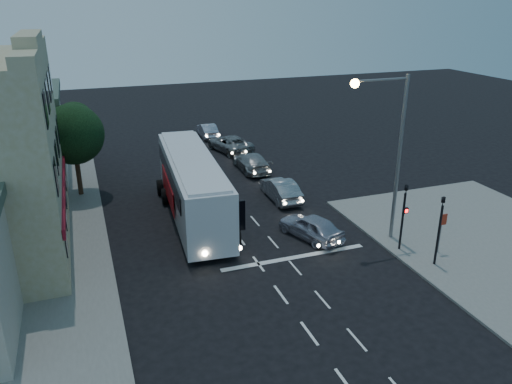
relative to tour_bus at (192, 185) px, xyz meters
name	(u,v)px	position (x,y,z in m)	size (l,w,h in m)	color
ground	(273,284)	(1.74, -8.90, -2.11)	(120.00, 120.00, 0.00)	black
road_markings	(272,249)	(3.02, -5.59, -2.10)	(8.00, 30.55, 0.01)	silver
tour_bus	(192,185)	(0.00, 0.00, 0.00)	(3.50, 12.85, 3.90)	silver
car_suv	(311,227)	(5.53, -5.10, -1.41)	(1.65, 4.10, 1.40)	#B0B0C0
car_sedan_a	(281,189)	(6.13, 0.82, -1.39)	(1.52, 4.36, 1.44)	#96969A
car_sedan_b	(251,162)	(6.28, 7.14, -1.41)	(1.97, 4.85, 1.41)	#969696
car_sedan_c	(230,143)	(6.23, 12.77, -1.40)	(2.35, 5.09, 1.42)	gray
car_extra	(207,130)	(5.60, 18.13, -1.45)	(1.40, 4.02, 1.32)	#B1B0C0
traffic_signal_main	(404,209)	(9.34, -8.12, 0.31)	(0.25, 0.35, 4.10)	black
traffic_signal_side	(440,222)	(10.04, -10.10, 0.31)	(0.18, 0.15, 4.10)	black
regulatory_sign	(442,227)	(11.04, -9.14, -0.51)	(0.45, 0.12, 2.20)	slate
streetlight	(390,141)	(9.08, -6.70, 3.62)	(3.32, 0.44, 9.00)	slate
street_tree	(73,132)	(-6.47, 6.12, 2.39)	(4.00, 4.00, 6.20)	black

